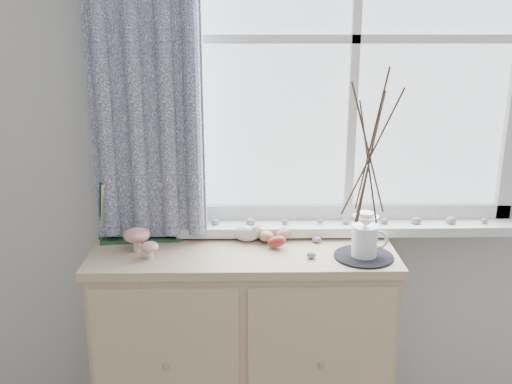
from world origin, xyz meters
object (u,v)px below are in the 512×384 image
at_px(botanical_book, 139,211).
at_px(twig_pitcher, 370,150).
at_px(sideboard, 244,343).
at_px(toadstool_cluster, 140,239).

distance_m(botanical_book, twig_pitcher, 0.94).
relative_size(sideboard, botanical_book, 3.11).
height_order(botanical_book, twig_pitcher, twig_pitcher).
bearing_deg(sideboard, twig_pitcher, -10.98).
relative_size(sideboard, toadstool_cluster, 7.61).
xyz_separation_m(sideboard, twig_pitcher, (0.46, -0.09, 0.85)).
xyz_separation_m(sideboard, botanical_book, (-0.42, 0.08, 0.56)).
relative_size(botanical_book, toadstool_cluster, 2.45).
relative_size(botanical_book, twig_pitcher, 0.53).
bearing_deg(toadstool_cluster, twig_pitcher, -3.77).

